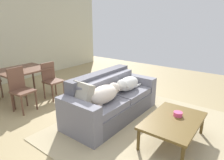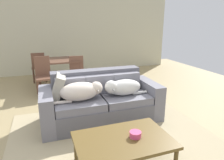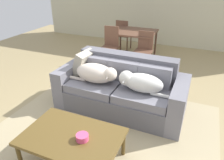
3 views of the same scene
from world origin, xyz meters
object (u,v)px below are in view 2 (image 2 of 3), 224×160
(dining_chair_near_left, at_px, (44,74))
(dining_chair_far_left, at_px, (39,66))
(dog_on_right_cushion, at_px, (122,87))
(bowl_on_coffee_table, at_px, (135,134))
(dog_on_left_cushion, at_px, (82,91))
(coffee_table, at_px, (123,142))
(couch, at_px, (101,102))
(throw_pillow_by_left_arm, at_px, (58,87))
(dining_table, at_px, (58,62))
(dining_chair_near_right, at_px, (77,72))

(dining_chair_near_left, bearing_deg, dining_chair_far_left, 89.97)
(dog_on_right_cushion, bearing_deg, bowl_on_coffee_table, -104.04)
(dog_on_left_cushion, distance_m, bowl_on_coffee_table, 1.28)
(coffee_table, relative_size, bowl_on_coffee_table, 8.01)
(couch, height_order, throw_pillow_by_left_arm, throw_pillow_by_left_arm)
(dining_chair_near_left, bearing_deg, dining_table, 50.38)
(dog_on_right_cushion, distance_m, dining_chair_near_right, 1.98)
(coffee_table, bearing_deg, dining_chair_near_left, 104.97)
(couch, bearing_deg, dining_chair_far_left, 110.39)
(dining_chair_near_right, bearing_deg, dog_on_left_cushion, -97.15)
(dog_on_right_cushion, relative_size, dining_chair_far_left, 0.88)
(dog_on_left_cushion, relative_size, bowl_on_coffee_table, 5.77)
(throw_pillow_by_left_arm, distance_m, dining_chair_far_left, 2.85)
(dog_on_left_cushion, height_order, dining_table, dog_on_left_cushion)
(dog_on_left_cushion, relative_size, throw_pillow_by_left_arm, 1.94)
(coffee_table, relative_size, dining_chair_near_right, 1.29)
(dining_chair_near_right, relative_size, dining_chair_far_left, 1.01)
(dining_table, bearing_deg, couch, -76.99)
(couch, height_order, dog_on_right_cushion, couch)
(couch, distance_m, dining_chair_far_left, 3.08)
(couch, distance_m, dining_table, 2.37)
(couch, height_order, dog_on_left_cushion, couch)
(bowl_on_coffee_table, distance_m, dining_chair_far_left, 4.38)
(dog_on_left_cushion, distance_m, dining_chair_near_left, 1.95)
(bowl_on_coffee_table, relative_size, dining_table, 0.13)
(dog_on_right_cushion, height_order, dining_chair_near_left, dining_chair_near_left)
(couch, height_order, coffee_table, couch)
(bowl_on_coffee_table, xyz_separation_m, dining_chair_near_left, (-0.97, 3.06, 0.08))
(dining_chair_near_right, bearing_deg, dining_chair_far_left, 130.35)
(dog_on_left_cushion, height_order, dining_chair_far_left, dining_chair_far_left)
(coffee_table, distance_m, dining_table, 3.66)
(dog_on_left_cushion, bearing_deg, dining_table, 94.55)
(dog_on_left_cushion, distance_m, dog_on_right_cushion, 0.72)
(bowl_on_coffee_table, distance_m, dining_table, 3.69)
(dog_on_left_cushion, xyz_separation_m, throw_pillow_by_left_arm, (-0.37, 0.22, 0.03))
(dining_chair_far_left, bearing_deg, dining_chair_near_left, 95.56)
(dining_table, bearing_deg, dog_on_right_cushion, -70.30)
(bowl_on_coffee_table, bearing_deg, coffee_table, 175.19)
(dog_on_left_cushion, relative_size, dining_chair_far_left, 0.93)
(couch, distance_m, dining_chair_near_right, 1.77)
(bowl_on_coffee_table, xyz_separation_m, dining_table, (-0.57, 3.64, 0.24))
(dog_on_left_cushion, distance_m, throw_pillow_by_left_arm, 0.43)
(coffee_table, relative_size, dining_table, 1.03)
(coffee_table, bearing_deg, dining_chair_far_left, 102.23)
(dining_table, bearing_deg, dining_chair_far_left, 129.67)
(bowl_on_coffee_table, bearing_deg, throw_pillow_by_left_arm, 118.50)
(couch, distance_m, coffee_table, 1.34)
(coffee_table, bearing_deg, dog_on_right_cushion, 68.37)
(dining_table, distance_m, dining_chair_near_right, 0.70)
(dog_on_right_cushion, bearing_deg, throw_pillow_by_left_arm, 168.60)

